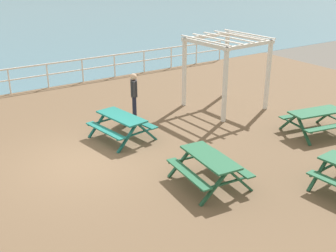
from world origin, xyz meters
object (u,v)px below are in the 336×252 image
Objects in this scene: picnic_table_near_left at (210,163)px; picnic_table_far_left at (316,117)px; lattice_pergola at (227,56)px; picnic_table_near_right at (122,121)px; visitor at (134,93)px.

picnic_table_near_left is 5.00m from picnic_table_far_left.
picnic_table_far_left is 0.76× the size of lattice_pergola.
lattice_pergola reaches higher than picnic_table_near_right.
picnic_table_near_right is (-0.48, 3.78, 0.00)m from picnic_table_near_left.
picnic_table_near_right is at bearing 74.34° from visitor.
picnic_table_near_left is at bearing -137.62° from lattice_pergola.
picnic_table_near_left is 1.17× the size of visitor.
visitor is at bearing 144.47° from picnic_table_far_left.
picnic_table_near_right is 6.26m from picnic_table_far_left.
picnic_table_far_left is at bearing -128.23° from picnic_table_near_right.
visitor is at bearing -50.75° from picnic_table_near_right.
picnic_table_near_left is at bearing 178.74° from picnic_table_near_right.
picnic_table_far_left is 3.97m from lattice_pergola.
visitor is (1.21, 1.33, 0.36)m from picnic_table_near_right.
picnic_table_far_left is at bearing -81.84° from lattice_pergola.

